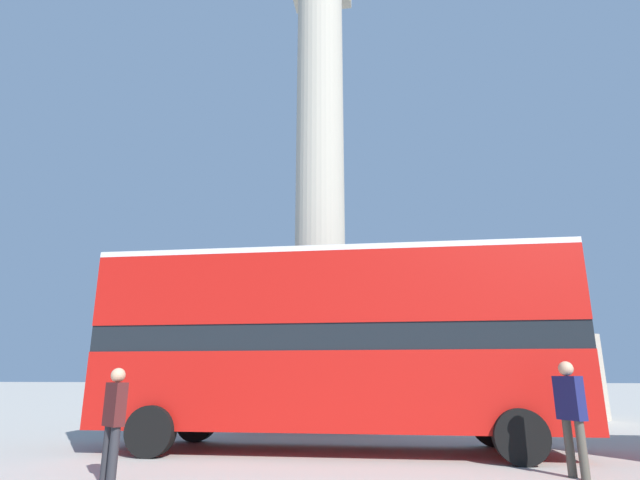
# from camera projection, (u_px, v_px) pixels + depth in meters

# --- Properties ---
(ground_plane) EXTENTS (200.00, 200.00, 0.00)m
(ground_plane) POSITION_uv_depth(u_px,v_px,m) (320.00, 425.00, 16.64)
(ground_plane) COLOR #ADA89E
(monument_column) EXTENTS (4.43, 4.43, 19.57)m
(monument_column) POSITION_uv_depth(u_px,v_px,m) (320.00, 219.00, 18.54)
(monument_column) COLOR #ADA593
(monument_column) RESTS_ON ground_plane
(bus_a) EXTENTS (10.27, 2.93, 4.26)m
(bus_a) POSITION_uv_depth(u_px,v_px,m) (333.00, 340.00, 11.29)
(bus_a) COLOR #B7140F
(bus_a) RESTS_ON ground_plane
(equestrian_statue) EXTENTS (4.06, 3.44, 6.43)m
(equestrian_statue) POSITION_uv_depth(u_px,v_px,m) (542.00, 368.00, 19.29)
(equestrian_statue) COLOR #ADA593
(equestrian_statue) RESTS_ON ground_plane
(street_lamp) EXTENTS (0.37, 0.37, 5.24)m
(street_lamp) POSITION_uv_depth(u_px,v_px,m) (205.00, 339.00, 15.96)
(street_lamp) COLOR black
(street_lamp) RESTS_ON ground_plane
(pedestrian_near_lamp) EXTENTS (0.46, 0.41, 1.70)m
(pedestrian_near_lamp) POSITION_uv_depth(u_px,v_px,m) (114.00, 418.00, 7.75)
(pedestrian_near_lamp) COLOR #28282D
(pedestrian_near_lamp) RESTS_ON ground_plane
(pedestrian_by_plinth) EXTENTS (0.39, 0.51, 1.81)m
(pedestrian_by_plinth) POSITION_uv_depth(u_px,v_px,m) (571.00, 410.00, 8.17)
(pedestrian_by_plinth) COLOR #4C473D
(pedestrian_by_plinth) RESTS_ON ground_plane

